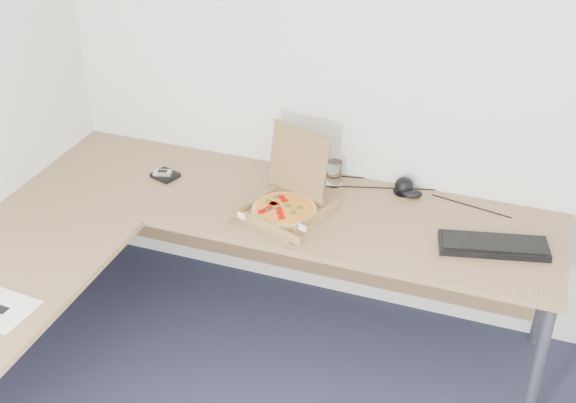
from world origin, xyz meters
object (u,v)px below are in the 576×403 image
at_px(pizza_box, 286,205).
at_px(drinking_glass, 334,173).
at_px(keyboard, 493,246).
at_px(wallet, 165,175).
at_px(desk, 182,245).

height_order(pizza_box, drinking_glass, pizza_box).
distance_m(pizza_box, keyboard, 0.92).
relative_size(drinking_glass, wallet, 1.05).
distance_m(keyboard, wallet, 1.58).
bearing_deg(wallet, desk, -36.17).
height_order(desk, drinking_glass, drinking_glass).
bearing_deg(keyboard, wallet, 164.39).
height_order(drinking_glass, keyboard, drinking_glass).
relative_size(keyboard, wallet, 3.83).
bearing_deg(drinking_glass, wallet, -165.20).
distance_m(pizza_box, drinking_glass, 0.34).
relative_size(desk, wallet, 21.17).
bearing_deg(keyboard, drinking_glass, 147.20).
xyz_separation_m(desk, keyboard, (1.26, 0.38, 0.04)).
relative_size(desk, keyboard, 5.53).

